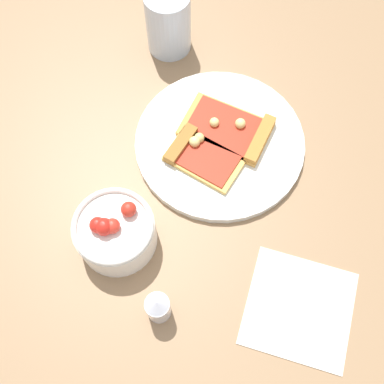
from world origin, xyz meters
TOP-DOWN VIEW (x-y plane):
  - ground_plane at (0.00, 0.00)m, footprint 2.40×2.40m
  - plate at (-0.03, -0.01)m, footprint 0.28×0.28m
  - pizza_slice_near at (-0.05, -0.02)m, footprint 0.17×0.15m
  - pizza_slice_far at (0.01, 0.02)m, footprint 0.14×0.13m
  - salad_bowl at (0.14, 0.15)m, footprint 0.12×0.12m
  - soda_glass at (0.04, -0.22)m, footprint 0.08×0.08m
  - paper_napkin at (-0.12, 0.27)m, footprint 0.19×0.19m
  - pepper_shaker at (0.08, 0.26)m, footprint 0.03×0.03m

SIDE VIEW (x-z plane):
  - ground_plane at x=0.00m, z-range 0.00..0.00m
  - paper_napkin at x=-0.12m, z-range 0.00..0.00m
  - plate at x=-0.03m, z-range 0.00..0.01m
  - pizza_slice_near at x=-0.05m, z-range 0.01..0.03m
  - pizza_slice_far at x=0.01m, z-range 0.01..0.03m
  - pepper_shaker at x=0.08m, z-range 0.00..0.07m
  - salad_bowl at x=0.14m, z-range -0.01..0.08m
  - soda_glass at x=0.04m, z-range 0.00..0.11m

